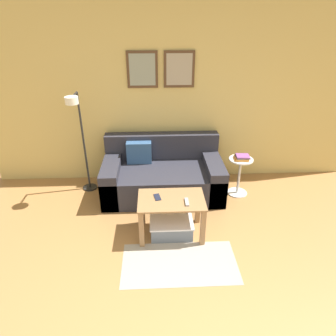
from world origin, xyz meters
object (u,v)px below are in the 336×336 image
at_px(cell_phone, 157,197).
at_px(remote_control, 187,202).
at_px(floor_lamp, 79,130).
at_px(side_table, 239,173).
at_px(book_stack, 242,157).
at_px(coffee_table, 171,208).
at_px(couch, 162,175).
at_px(storage_bin, 171,227).

bearing_deg(cell_phone, remote_control, -31.78).
distance_m(floor_lamp, side_table, 2.31).
xyz_separation_m(book_stack, remote_control, (-0.86, -0.92, -0.09)).
bearing_deg(coffee_table, remote_control, -25.76).
height_order(coffee_table, remote_control, remote_control).
bearing_deg(book_stack, side_table, 92.20).
relative_size(remote_control, cell_phone, 1.07).
relative_size(side_table, remote_control, 3.77).
xyz_separation_m(coffee_table, book_stack, (1.03, 0.84, 0.22)).
xyz_separation_m(coffee_table, cell_phone, (-0.16, 0.04, 0.12)).
bearing_deg(coffee_table, couch, 94.35).
relative_size(coffee_table, cell_phone, 5.49).
height_order(coffee_table, book_stack, book_stack).
xyz_separation_m(couch, remote_control, (0.24, -1.06, 0.23)).
relative_size(couch, storage_bin, 3.31).
relative_size(couch, remote_control, 11.28).
distance_m(couch, coffee_table, 0.99).
bearing_deg(storage_bin, floor_lamp, 141.00).
distance_m(coffee_table, storage_bin, 0.27).
bearing_deg(side_table, coffee_table, -140.23).
height_order(floor_lamp, remote_control, floor_lamp).
distance_m(side_table, cell_phone, 1.45).
relative_size(floor_lamp, side_table, 2.62).
bearing_deg(side_table, book_stack, -87.80).
distance_m(couch, book_stack, 1.16).
bearing_deg(coffee_table, floor_lamp, 141.26).
xyz_separation_m(book_stack, cell_phone, (-1.19, -0.80, -0.10)).
distance_m(coffee_table, book_stack, 1.35).
xyz_separation_m(storage_bin, side_table, (1.03, 0.87, 0.24)).
height_order(floor_lamp, cell_phone, floor_lamp).
height_order(storage_bin, cell_phone, cell_phone).
bearing_deg(couch, cell_phone, -95.22).
relative_size(floor_lamp, book_stack, 6.68).
bearing_deg(storage_bin, cell_phone, 162.06).
xyz_separation_m(couch, storage_bin, (0.08, -0.99, -0.17)).
height_order(storage_bin, book_stack, book_stack).
relative_size(floor_lamp, remote_control, 9.87).
bearing_deg(floor_lamp, couch, 1.66).
bearing_deg(couch, floor_lamp, -178.34).
relative_size(coffee_table, side_table, 1.36).
xyz_separation_m(couch, coffee_table, (0.07, -0.98, 0.10)).
bearing_deg(cell_phone, coffee_table, -25.95).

